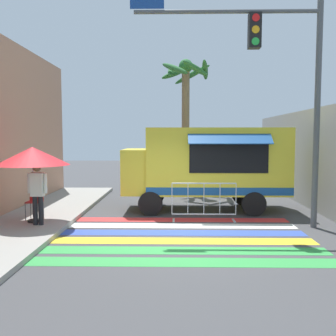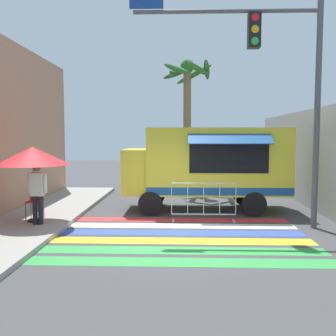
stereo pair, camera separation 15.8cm
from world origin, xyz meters
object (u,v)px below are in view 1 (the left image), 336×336
Objects in this scene: traffic_signal_pole at (280,70)px; palm_tree at (186,98)px; patio_umbrella at (33,156)px; barricade_front at (204,202)px; folding_chair at (35,198)px; food_truck at (204,163)px; vendor_person at (37,190)px.

traffic_signal_pole reaches higher than palm_tree.
traffic_signal_pole is 2.96× the size of patio_umbrella.
patio_umbrella reaches higher than barricade_front.
traffic_signal_pole is 7.66m from folding_chair.
patio_umbrella is 1.10× the size of barricade_front.
food_truck is 5.54× the size of folding_chair.
folding_chair is at bearing 117.10° from vendor_person.
palm_tree reaches higher than patio_umbrella.
vendor_person is at bearing -82.08° from folding_chair.
barricade_front is (4.51, 1.08, -0.50)m from vendor_person.
folding_chair is 8.17m from palm_tree.
traffic_signal_pole reaches higher than barricade_front.
vendor_person is 0.87× the size of barricade_front.
barricade_front is at bearing -93.98° from food_truck.
traffic_signal_pole is 6.72m from palm_tree.
palm_tree reaches higher than food_truck.
food_truck is 5.43m from vendor_person.
barricade_front is (4.87, 0.29, -0.15)m from folding_chair.
palm_tree is (-0.51, 3.89, 2.57)m from food_truck.
patio_umbrella is at bearing -91.03° from folding_chair.
traffic_signal_pole is 1.06× the size of palm_tree.
traffic_signal_pole is at bearing -53.31° from food_truck.
food_truck is 2.85× the size of barricade_front.
folding_chair is 0.51× the size of barricade_front.
vendor_person is (-6.43, -0.38, -3.18)m from traffic_signal_pole.
traffic_signal_pole reaches higher than patio_umbrella.
vendor_person reaches higher than barricade_front.
food_truck is at bearing 33.65° from vendor_person.
palm_tree reaches higher than folding_chair.
food_truck reaches higher than barricade_front.
palm_tree reaches higher than vendor_person.
palm_tree is at bearing 55.59° from patio_umbrella.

